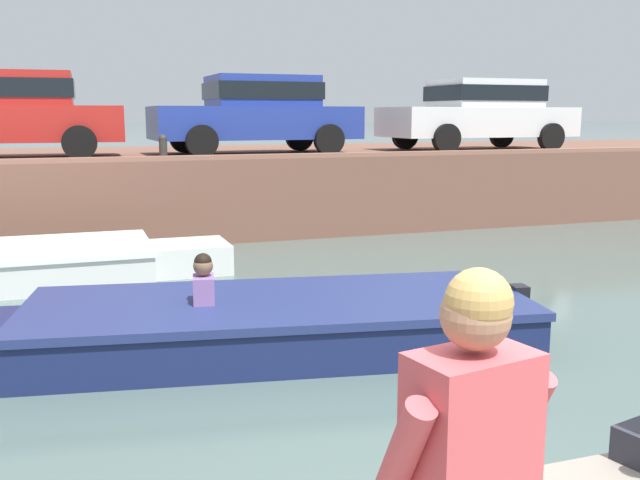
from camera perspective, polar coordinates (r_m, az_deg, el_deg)
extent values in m
plane|color=#4C605B|center=(7.84, -5.38, -6.99)|extent=(400.00, 400.00, 0.00)
cube|color=brown|center=(15.56, -12.60, 4.11)|extent=(60.00, 6.00, 1.50)
cube|color=#925F4C|center=(12.64, -11.20, 6.45)|extent=(60.00, 0.24, 0.08)
cube|color=white|center=(10.69, -10.52, -1.35)|extent=(1.16, 1.04, 0.43)
cube|color=navy|center=(7.11, -3.30, -6.99)|extent=(5.06, 2.57, 0.42)
cube|color=navy|center=(7.04, -3.32, -5.06)|extent=(5.13, 2.64, 0.08)
cube|color=brown|center=(7.12, -0.40, -5.72)|extent=(0.50, 1.63, 0.06)
cube|color=black|center=(7.76, 15.57, -5.13)|extent=(0.19, 0.22, 0.45)
cube|color=#8C669E|center=(6.98, -9.26, -4.63)|extent=(0.25, 0.35, 0.44)
sphere|color=brown|center=(6.91, -9.34, -2.06)|extent=(0.19, 0.19, 0.19)
sphere|color=black|center=(6.90, -9.35, -1.74)|extent=(0.17, 0.17, 0.17)
cube|color=#B2231E|center=(14.14, -23.93, 8.50)|extent=(4.13, 1.78, 0.64)
cube|color=#B2231E|center=(14.13, -23.44, 11.05)|extent=(2.08, 1.53, 0.60)
cube|color=black|center=(14.13, -23.44, 11.05)|extent=(2.16, 1.57, 0.33)
cylinder|color=black|center=(13.21, -18.69, 7.39)|extent=(0.60, 0.19, 0.60)
cylinder|color=black|center=(14.94, -18.63, 7.64)|extent=(0.60, 0.19, 0.60)
cube|color=#233893|center=(14.52, -5.25, 9.32)|extent=(4.11, 1.85, 0.64)
cube|color=#233893|center=(14.57, -4.66, 11.77)|extent=(2.08, 1.58, 0.60)
cube|color=black|center=(14.57, -4.66, 11.77)|extent=(2.16, 1.61, 0.33)
cylinder|color=black|center=(13.38, -9.44, 7.80)|extent=(0.61, 0.20, 0.60)
cylinder|color=black|center=(15.10, -10.80, 8.00)|extent=(0.61, 0.20, 0.60)
cylinder|color=black|center=(14.10, 0.73, 8.04)|extent=(0.61, 0.20, 0.60)
cylinder|color=black|center=(15.75, -1.66, 8.24)|extent=(0.61, 0.20, 0.60)
cube|color=white|center=(16.52, 12.44, 9.21)|extent=(4.28, 1.91, 0.64)
cube|color=white|center=(16.61, 13.02, 11.33)|extent=(2.16, 1.64, 0.60)
cube|color=black|center=(16.61, 13.02, 11.33)|extent=(2.24, 1.68, 0.33)
cylinder|color=black|center=(15.05, 10.08, 8.01)|extent=(0.60, 0.20, 0.60)
cylinder|color=black|center=(16.66, 6.83, 8.27)|extent=(0.60, 0.20, 0.60)
cylinder|color=black|center=(16.54, 18.00, 7.85)|extent=(0.60, 0.20, 0.60)
cylinder|color=black|center=(18.02, 14.33, 8.16)|extent=(0.60, 0.20, 0.60)
cylinder|color=#2D2B28|center=(12.73, -12.43, 7.04)|extent=(0.14, 0.14, 0.35)
sphere|color=#2D2B28|center=(12.73, -12.47, 7.91)|extent=(0.15, 0.15, 0.15)
cube|color=#C64C51|center=(2.15, 11.97, -15.41)|extent=(0.39, 0.28, 0.52)
cylinder|color=#C64C51|center=(2.35, 15.24, -14.74)|extent=(0.14, 0.30, 0.47)
cylinder|color=#C64C51|center=(2.08, 6.20, -17.72)|extent=(0.14, 0.30, 0.47)
sphere|color=#A37556|center=(2.02, 12.34, -5.89)|extent=(0.20, 0.20, 0.20)
sphere|color=tan|center=(2.01, 12.58, -4.86)|extent=(0.19, 0.19, 0.19)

